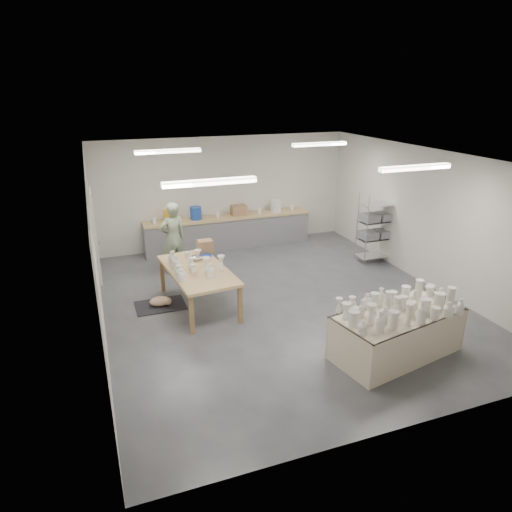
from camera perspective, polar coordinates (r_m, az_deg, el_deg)
name	(u,v)px	position (r m, az deg, el deg)	size (l,w,h in m)	color
room	(275,206)	(8.91, 2.45, 6.26)	(8.00, 8.02, 3.00)	#424449
back_counter	(228,231)	(12.63, -3.48, 3.18)	(4.60, 0.60, 1.24)	tan
wire_shelf	(376,227)	(11.88, 14.81, 3.57)	(0.88, 0.48, 1.80)	silver
drying_table	(397,331)	(8.01, 17.18, -8.92)	(2.34, 1.45, 1.14)	olive
work_table	(197,267)	(9.24, -7.41, -1.42)	(1.30, 2.28, 1.15)	tan
rug	(160,305)	(9.63, -11.87, -6.06)	(1.00, 0.70, 0.02)	black
cat	(161,301)	(9.58, -11.78, -5.53)	(0.47, 0.37, 0.18)	white
potter	(173,238)	(10.97, -10.34, 2.23)	(0.63, 0.41, 1.73)	#8DA17C
red_stool	(172,256)	(11.40, -10.41, -0.02)	(0.37, 0.37, 0.35)	#A61729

